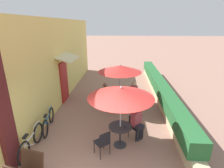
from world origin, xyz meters
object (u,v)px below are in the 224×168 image
patio_table_mid (119,96)px  cafe_chair_mid_left (133,95)px  seated_patron_near_left (137,121)px  cafe_chair_near_right (103,141)px  patio_table_near (120,132)px  seated_patron_mid_right (105,94)px  bicycle_leaning (31,142)px  cafe_chair_near_left (135,124)px  patio_umbrella_mid (120,69)px  coffee_cup_mid (121,92)px  coffee_cup_near (125,127)px  cafe_chair_mid_right (105,98)px  bicycle_second (48,121)px  patio_umbrella_near (121,93)px  seated_patron_mid_left (134,93)px

patio_table_mid → cafe_chair_mid_left: cafe_chair_mid_left is taller
seated_patron_near_left → cafe_chair_near_right: seated_patron_near_left is taller
patio_table_near → seated_patron_mid_right: (-0.81, 2.92, 0.15)m
cafe_chair_near_right → bicycle_leaning: (-2.32, 0.04, -0.15)m
cafe_chair_near_left → patio_umbrella_mid: size_ratio=0.41×
coffee_cup_mid → seated_patron_near_left: bearing=-76.7°
coffee_cup_near → cafe_chair_mid_right: size_ratio=0.10×
cafe_chair_near_left → cafe_chair_mid_left: same height
cafe_chair_near_left → bicycle_second: bearing=-44.1°
seated_patron_near_left → coffee_cup_near: bearing=10.9°
cafe_chair_mid_right → bicycle_leaning: 3.88m
cafe_chair_mid_left → seated_patron_mid_right: bearing=1.6°
patio_umbrella_near → cafe_chair_near_right: patio_umbrella_near is taller
patio_table_near → coffee_cup_near: coffee_cup_near is taller
seated_patron_near_left → cafe_chair_mid_left: (0.03, 2.82, -0.17)m
cafe_chair_near_left → patio_umbrella_mid: 2.95m
seated_patron_mid_right → bicycle_second: bearing=-144.8°
cafe_chair_near_right → cafe_chair_mid_left: 3.95m
cafe_chair_near_right → bicycle_leaning: bearing=139.6°
seated_patron_mid_left → patio_umbrella_near: bearing=67.0°
seated_patron_near_left → patio_table_mid: 2.69m
cafe_chair_near_left → seated_patron_near_left: bearing=90.0°
cafe_chair_near_right → seated_patron_mid_left: bearing=33.2°
bicycle_leaning → cafe_chair_mid_right: bearing=55.7°
coffee_cup_near → cafe_chair_near_left: bearing=59.2°
cafe_chair_mid_right → patio_table_mid: bearing=6.0°
coffee_cup_near → coffee_cup_mid: (-0.18, 3.09, 0.00)m
seated_patron_near_left → seated_patron_mid_right: (-1.40, 2.49, 0.00)m
cafe_chair_near_right → patio_table_mid: cafe_chair_near_right is taller
cafe_chair_mid_left → bicycle_leaning: 5.09m
patio_umbrella_near → seated_patron_mid_right: bearing=105.5°
patio_umbrella_mid → bicycle_leaning: bearing=-128.0°
bicycle_second → patio_table_mid: bearing=29.9°
seated_patron_near_left → cafe_chair_mid_left: seated_patron_near_left is taller
cafe_chair_mid_left → bicycle_second: size_ratio=0.52×
seated_patron_near_left → bicycle_leaning: size_ratio=0.73×
cafe_chair_near_right → bicycle_second: cafe_chair_near_right is taller
cafe_chair_mid_left → bicycle_leaning: cafe_chair_mid_left is taller
patio_umbrella_near → seated_patron_near_left: bearing=36.6°
bicycle_leaning → seated_patron_near_left: bearing=12.5°
patio_table_mid → cafe_chair_mid_left: size_ratio=0.90×
cafe_chair_near_left → coffee_cup_near: (-0.36, -0.60, 0.27)m
seated_patron_near_left → seated_patron_mid_left: bearing=-130.4°
cafe_chair_near_right → patio_umbrella_mid: (0.43, 3.56, 1.42)m
patio_umbrella_near → coffee_cup_mid: (-0.02, 3.00, -1.15)m
patio_table_near → bicycle_second: 2.93m
cafe_chair_near_left → seated_patron_mid_right: size_ratio=0.70×
seated_patron_near_left → bicycle_leaning: 3.56m
bicycle_leaning → patio_umbrella_mid: bearing=49.5°
patio_table_near → bicycle_leaning: bicycle_leaning is taller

